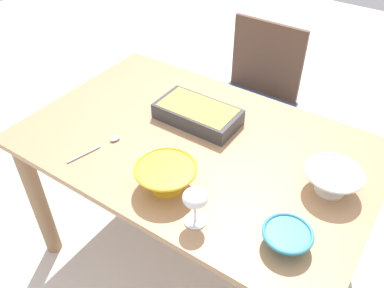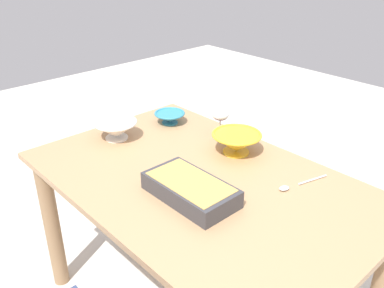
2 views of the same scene
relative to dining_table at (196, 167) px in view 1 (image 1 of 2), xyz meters
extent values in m
plane|color=beige|center=(0.00, 0.00, -0.63)|extent=(8.00, 8.00, 0.00)
cube|color=tan|center=(0.00, 0.00, 0.13)|extent=(1.45, 0.93, 0.03)
cylinder|color=#93704E|center=(-0.65, -0.39, -0.26)|extent=(0.08, 0.08, 0.75)
cylinder|color=#93704E|center=(-0.65, 0.39, -0.26)|extent=(0.08, 0.08, 0.75)
cylinder|color=#93704E|center=(0.65, 0.39, -0.26)|extent=(0.08, 0.08, 0.75)
cube|color=#334772|center=(-0.12, 0.74, -0.16)|extent=(0.46, 0.39, 0.02)
cube|color=brown|center=(-0.12, 0.93, 0.07)|extent=(0.44, 0.02, 0.45)
cylinder|color=brown|center=(-0.34, 0.56, -0.40)|extent=(0.04, 0.04, 0.46)
cylinder|color=brown|center=(0.09, 0.56, -0.40)|extent=(0.04, 0.04, 0.46)
cylinder|color=brown|center=(-0.34, 0.92, -0.40)|extent=(0.04, 0.04, 0.46)
cylinder|color=brown|center=(0.09, 0.92, -0.40)|extent=(0.04, 0.04, 0.46)
cylinder|color=white|center=(0.23, -0.35, 0.14)|extent=(0.08, 0.08, 0.01)
cylinder|color=white|center=(0.23, -0.35, 0.19)|extent=(0.01, 0.01, 0.08)
ellipsoid|color=white|center=(0.23, -0.35, 0.26)|extent=(0.08, 0.08, 0.06)
ellipsoid|color=#4C0A19|center=(0.23, -0.35, 0.24)|extent=(0.07, 0.07, 0.03)
cube|color=#38383D|center=(-0.08, 0.12, 0.17)|extent=(0.36, 0.19, 0.07)
cube|color=tan|center=(-0.08, 0.12, 0.20)|extent=(0.33, 0.17, 0.02)
cylinder|color=yellow|center=(0.05, -0.27, 0.14)|extent=(0.12, 0.12, 0.01)
cone|color=yellow|center=(0.05, -0.27, 0.19)|extent=(0.22, 0.22, 0.08)
torus|color=yellow|center=(0.05, -0.27, 0.23)|extent=(0.23, 0.23, 0.01)
cylinder|color=white|center=(0.55, 0.04, 0.14)|extent=(0.11, 0.11, 0.01)
cone|color=white|center=(0.55, 0.04, 0.19)|extent=(0.20, 0.20, 0.08)
torus|color=white|center=(0.55, 0.04, 0.23)|extent=(0.21, 0.21, 0.01)
cylinder|color=teal|center=(0.51, -0.27, 0.14)|extent=(0.08, 0.08, 0.01)
cone|color=teal|center=(0.51, -0.27, 0.17)|extent=(0.15, 0.15, 0.05)
torus|color=teal|center=(0.51, -0.27, 0.20)|extent=(0.16, 0.16, 0.01)
cylinder|color=silver|center=(-0.32, -0.32, 0.14)|extent=(0.04, 0.14, 0.01)
ellipsoid|color=silver|center=(-0.29, -0.18, 0.15)|extent=(0.04, 0.05, 0.01)
camera|label=1|loc=(0.70, -1.07, 1.20)|focal=37.81mm
camera|label=2|loc=(-1.05, 1.01, 1.02)|focal=38.86mm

